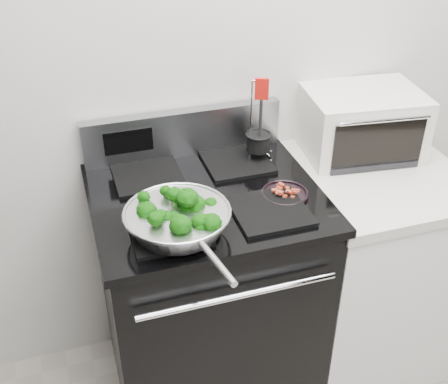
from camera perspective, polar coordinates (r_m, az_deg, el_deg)
name	(u,v)px	position (r m, az deg, el deg)	size (l,w,h in m)	color
back_wall	(257,42)	(2.14, 3.34, 14.96)	(4.00, 0.02, 2.70)	silver
gas_range	(208,293)	(2.23, -1.68, -10.20)	(0.79, 0.69, 1.13)	black
counter	(363,264)	(2.47, 13.96, -7.13)	(0.62, 0.68, 0.92)	white
skillet	(178,219)	(1.73, -4.71, -2.80)	(0.33, 0.53, 0.07)	silver
broccoli_pile	(177,214)	(1.72, -4.78, -2.24)	(0.26, 0.26, 0.09)	black
bacon_plate	(285,191)	(1.93, 6.20, 0.08)	(0.16, 0.16, 0.04)	black
utensil_holder	(258,146)	(2.12, 3.50, 4.71)	(0.11, 0.11, 0.33)	silver
toaster_oven	(361,122)	(2.27, 13.77, 6.88)	(0.47, 0.38, 0.25)	beige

